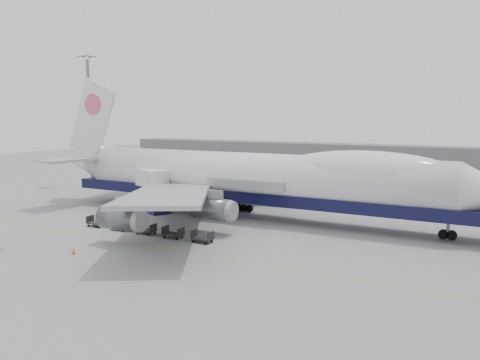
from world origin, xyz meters
The scene contains 12 objects.
ground centered at (0.00, 0.00, 0.00)m, with size 260.00×260.00×0.00m, color gray.
apron_line centered at (0.00, -6.00, 0.01)m, with size 60.00×0.15×0.01m, color gold.
hangar centered at (-10.00, 70.00, 3.50)m, with size 110.00×8.00×7.00m, color slate.
floodlight_mast centered at (-42.00, 24.00, 14.27)m, with size 2.40×2.40×25.43m.
airliner centered at (0.64, 12.00, 5.62)m, with size 67.00×55.30×19.98m.
catering_truck centered at (-14.12, 8.52, 3.46)m, with size 6.07×5.19×6.20m.
traffic_cone centered at (-7.78, -12.00, 0.30)m, with size 0.44×0.44×0.64m.
dolly_0 centered at (-14.55, -2.13, 0.53)m, with size 2.30×1.35×1.30m.
dolly_1 centered at (-10.59, -2.13, 0.53)m, with size 2.30×1.35×1.30m.
dolly_2 centered at (-6.63, -2.13, 0.53)m, with size 2.30×1.35×1.30m.
dolly_3 centered at (-2.67, -2.13, 0.53)m, with size 2.30×1.35×1.30m.
dolly_4 centered at (1.29, -2.13, 0.53)m, with size 2.30×1.35×1.30m.
Camera 1 is at (28.68, -44.31, 13.82)m, focal length 35.00 mm.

